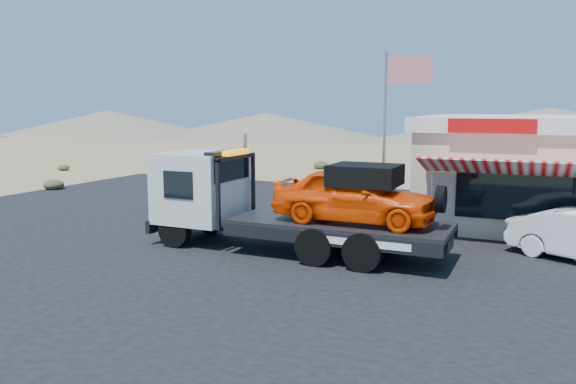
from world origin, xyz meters
name	(u,v)px	position (x,y,z in m)	size (l,w,h in m)	color
ground	(190,250)	(0.00, 0.00, 0.00)	(120.00, 120.00, 0.00)	#947F54
asphalt_lot	(291,235)	(2.00, 3.00, 0.01)	(32.00, 24.00, 0.02)	black
tow_truck	(287,198)	(2.74, 1.06, 1.59)	(8.84, 2.62, 2.95)	black
jerky_store	(572,170)	(10.50, 8.97, 1.99)	(10.40, 9.97, 3.90)	beige
flagpole	(392,122)	(4.93, 4.50, 3.76)	(1.55, 0.10, 6.00)	#99999E
desert_scrub	(76,181)	(-13.37, 8.83, 0.28)	(23.58, 29.66, 0.63)	#383D21
distant_hills	(376,126)	(-9.77, 55.14, 1.89)	(126.00, 48.00, 4.20)	#726B59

